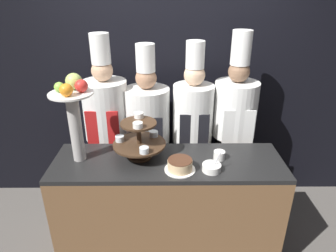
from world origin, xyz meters
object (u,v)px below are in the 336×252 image
(cup_white, at_px, (219,155))
(serving_bowl_near, at_px, (212,167))
(tiered_stand, at_px, (139,139))
(chef_left, at_px, (107,126))
(cake_round, at_px, (180,165))
(chef_center_right, at_px, (192,128))
(chef_right, at_px, (234,125))
(fruit_pedestal, at_px, (74,107))
(chef_center_left, at_px, (148,131))

(cup_white, height_order, serving_bowl_near, serving_bowl_near)
(tiered_stand, relative_size, cup_white, 4.59)
(tiered_stand, height_order, chef_left, chef_left)
(chef_left, bearing_deg, cup_white, -29.71)
(cake_round, xyz_separation_m, chef_center_right, (0.15, 0.71, -0.04))
(tiered_stand, relative_size, chef_right, 0.22)
(fruit_pedestal, height_order, chef_right, chef_right)
(chef_center_left, bearing_deg, chef_right, 0.01)
(fruit_pedestal, distance_m, cake_round, 0.88)
(serving_bowl_near, distance_m, chef_center_left, 0.89)
(fruit_pedestal, distance_m, chef_right, 1.48)
(tiered_stand, relative_size, fruit_pedestal, 0.62)
(serving_bowl_near, distance_m, chef_center_right, 0.73)
(chef_right, bearing_deg, tiered_stand, -148.13)
(fruit_pedestal, distance_m, cup_white, 1.16)
(chef_center_left, relative_size, chef_center_right, 0.99)
(chef_left, relative_size, chef_center_left, 1.05)
(fruit_pedestal, distance_m, chef_center_left, 0.86)
(chef_center_left, height_order, chef_center_right, chef_center_right)
(cup_white, xyz_separation_m, chef_center_left, (-0.59, 0.56, -0.06))
(tiered_stand, height_order, cup_white, tiered_stand)
(chef_center_left, xyz_separation_m, chef_right, (0.82, 0.00, 0.06))
(cup_white, relative_size, chef_center_left, 0.05)
(cup_white, distance_m, serving_bowl_near, 0.19)
(fruit_pedestal, xyz_separation_m, chef_right, (1.32, 0.54, -0.40))
(cake_round, relative_size, chef_center_left, 0.13)
(cup_white, bearing_deg, chef_left, 150.29)
(cake_round, relative_size, serving_bowl_near, 1.48)
(serving_bowl_near, bearing_deg, tiered_stand, 160.18)
(tiered_stand, relative_size, cake_round, 1.79)
(chef_right, bearing_deg, chef_center_left, -179.99)
(cake_round, xyz_separation_m, chef_left, (-0.66, 0.71, -0.02))
(chef_left, xyz_separation_m, chef_center_left, (0.38, -0.00, -0.05))
(fruit_pedestal, relative_size, chef_left, 0.36)
(serving_bowl_near, xyz_separation_m, chef_center_right, (-0.08, 0.72, -0.02))
(cake_round, distance_m, serving_bowl_near, 0.23)
(fruit_pedestal, bearing_deg, chef_center_right, 30.33)
(fruit_pedestal, distance_m, serving_bowl_near, 1.10)
(chef_center_left, height_order, chef_right, chef_right)
(tiered_stand, distance_m, serving_bowl_near, 0.59)
(chef_center_left, distance_m, chef_right, 0.82)
(cup_white, bearing_deg, chef_center_right, 106.41)
(tiered_stand, height_order, chef_center_left, chef_center_left)
(serving_bowl_near, xyz_separation_m, chef_right, (0.31, 0.72, 0.01))
(cake_round, xyz_separation_m, cup_white, (0.32, 0.16, -0.01))
(serving_bowl_near, relative_size, chef_right, 0.08)
(fruit_pedestal, bearing_deg, chef_center_left, 47.48)
(cup_white, bearing_deg, serving_bowl_near, -116.49)
(cake_round, height_order, serving_bowl_near, serving_bowl_near)
(serving_bowl_near, bearing_deg, cake_round, 177.62)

